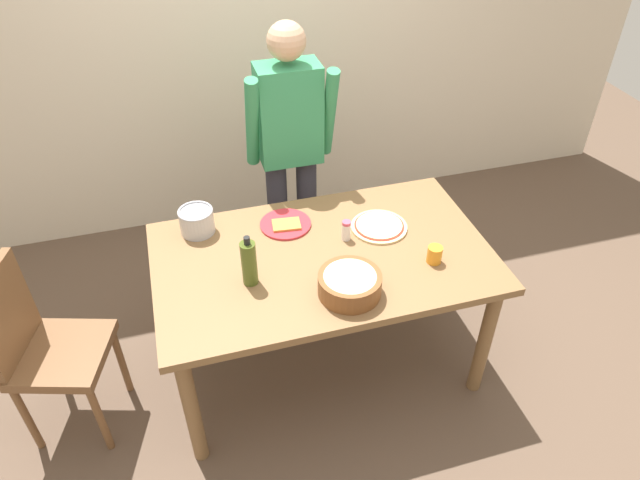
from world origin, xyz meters
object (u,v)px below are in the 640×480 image
Objects in this scene: chair_wooden_left at (42,344)px; dining_table at (323,269)px; popcorn_bowl at (350,282)px; person_cook at (290,145)px; steel_pot at (197,221)px; salt_shaker at (346,230)px; pizza_raw_on_board at (379,226)px; cup_orange at (435,254)px; plate_with_slice at (286,224)px; olive_oil_bottle at (249,263)px.

dining_table is at bearing 0.17° from chair_wooden_left.
person_cook is at bearing 90.36° from popcorn_bowl.
popcorn_bowl is 0.86m from steel_pot.
steel_pot reaches higher than salt_shaker.
salt_shaker is (0.69, -0.26, -0.01)m from steel_pot.
steel_pot is (-0.88, 0.22, 0.06)m from pizza_raw_on_board.
cup_orange is at bearing -38.96° from salt_shaker.
salt_shaker is (0.11, 0.37, -0.01)m from popcorn_bowl.
chair_wooden_left reaches higher than plate_with_slice.
chair_wooden_left is 1.67m from pizza_raw_on_board.
pizza_raw_on_board is 1.09× the size of plate_with_slice.
olive_oil_bottle is at bearing -67.44° from steel_pot.
plate_with_slice is at bearing 55.85° from olive_oil_bottle.
plate_with_slice is at bearing 142.29° from cup_orange.
salt_shaker is at bearing -80.58° from person_cook.
dining_table is at bearing -149.74° from salt_shaker.
person_cook is 0.72m from steel_pot.
pizza_raw_on_board is at bearing -14.28° from steel_pot.
popcorn_bowl is (0.04, -0.28, 0.15)m from dining_table.
plate_with_slice is 0.76m from cup_orange.
pizza_raw_on_board is (0.30, -0.63, -0.17)m from person_cook.
cup_orange is at bearing -6.64° from olive_oil_bottle.
steel_pot reaches higher than dining_table.
salt_shaker is at bearing 141.04° from cup_orange.
popcorn_bowl reaches higher than dining_table.
dining_table is 5.71× the size of popcorn_bowl.
person_cook is 0.72m from pizza_raw_on_board.
steel_pot reaches higher than pizza_raw_on_board.
popcorn_bowl is at bearing -25.25° from olive_oil_bottle.
popcorn_bowl is 2.64× the size of salt_shaker.
popcorn_bowl is (1.36, -0.28, 0.28)m from chair_wooden_left.
plate_with_slice reaches higher than pizza_raw_on_board.
person_cook is at bearing 35.18° from steel_pot.
chair_wooden_left is at bearing -167.04° from plate_with_slice.
steel_pot is (-0.58, -0.41, -0.11)m from person_cook.
person_cook is at bearing 115.53° from cup_orange.
popcorn_bowl is at bearing -105.94° from salt_shaker.
cup_orange reaches higher than plate_with_slice.
pizza_raw_on_board is 0.50m from popcorn_bowl.
popcorn_bowl reaches higher than salt_shaker.
popcorn_bowl is at bearing -47.10° from steel_pot.
olive_oil_bottle is 3.01× the size of cup_orange.
olive_oil_bottle is (0.95, -0.09, 0.33)m from chair_wooden_left.
olive_oil_bottle is at bearing -5.39° from chair_wooden_left.
popcorn_bowl is at bearing -82.38° from dining_table.
chair_wooden_left is 3.34× the size of pizza_raw_on_board.
pizza_raw_on_board is at bearing 54.23° from popcorn_bowl.
salt_shaker is at bearing 3.43° from chair_wooden_left.
person_cook is 1.71× the size of chair_wooden_left.
chair_wooden_left is at bearing -176.57° from salt_shaker.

